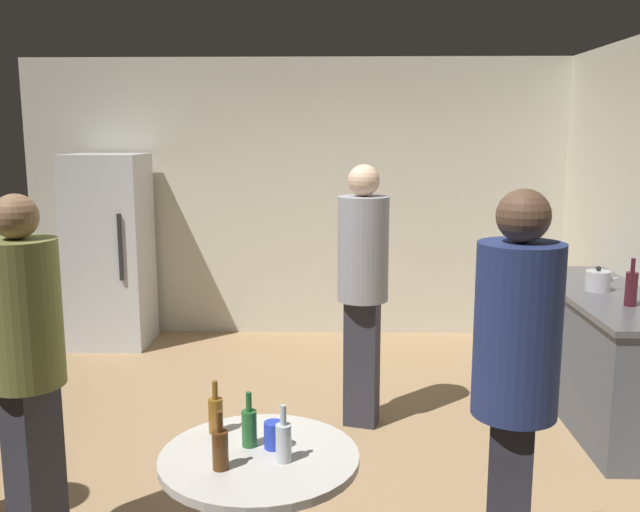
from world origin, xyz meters
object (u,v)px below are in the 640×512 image
Objects in this scene: beer_bottle_green at (249,426)px; person_in_navy_shirt at (515,373)px; kettle at (598,281)px; person_in_gray_shirt at (363,275)px; beer_bottle_clear at (284,441)px; plastic_cup_blue at (274,435)px; person_in_olive_shirt at (26,351)px; foreground_table at (260,479)px; beer_bottle_amber at (216,414)px; refrigerator at (110,251)px; beer_bottle_brown at (220,448)px; wine_bottle_on_counter at (631,288)px.

beer_bottle_green is 1.09m from person_in_navy_shirt.
person_in_gray_shirt reaches higher than kettle.
beer_bottle_clear reaches higher than plastic_cup_blue.
person_in_navy_shirt is 1.00× the size of person_in_gray_shirt.
person_in_olive_shirt is at bearing -30.06° from person_in_gray_shirt.
beer_bottle_green is 0.13× the size of person_in_gray_shirt.
foreground_table is 0.46× the size of person_in_olive_shirt.
beer_bottle_amber is at bearing 9.04° from person_in_navy_shirt.
refrigerator is 4.31m from beer_bottle_clear.
kettle is 1.06× the size of beer_bottle_clear.
beer_bottle_brown is (1.70, -3.92, -0.08)m from refrigerator.
foreground_table is 1.11m from person_in_navy_shirt.
refrigerator is 4.12m from beer_bottle_green.
person_in_gray_shirt is 1.03× the size of person_in_olive_shirt.
kettle is 3.11m from beer_bottle_amber.
kettle is 3.28m from beer_bottle_brown.
refrigerator reaches higher than person_in_navy_shirt.
person_in_olive_shirt is (-2.13, 0.34, -0.03)m from person_in_navy_shirt.
foreground_table is 2.08m from person_in_gray_shirt.
person_in_olive_shirt is (-1.11, 0.43, 0.39)m from foreground_table.
beer_bottle_brown is 2.09× the size of plastic_cup_blue.
beer_bottle_clear is at bearing -66.90° from plastic_cup_blue.
person_in_navy_shirt reaches higher than kettle.
beer_bottle_amber is at bearing -139.06° from kettle.
foreground_table is 0.34m from beer_bottle_amber.
person_in_gray_shirt reaches higher than beer_bottle_amber.
beer_bottle_brown is at bearing -140.30° from wine_bottle_on_counter.
person_in_olive_shirt reaches higher than plastic_cup_blue.
refrigerator is 4.27m from kettle.
wine_bottle_on_counter is 2.83m from beer_bottle_green.
wine_bottle_on_counter is at bearing -83.56° from kettle.
person_in_olive_shirt reaches higher than kettle.
kettle is at bearing 46.07° from beer_bottle_brown.
foreground_table is at bearing -57.28° from beer_bottle_green.
foreground_table is at bearing -132.25° from plastic_cup_blue.
beer_bottle_brown is 0.13× the size of person_in_navy_shirt.
beer_bottle_clear is (-2.08, -1.86, -0.20)m from wine_bottle_on_counter.
person_in_olive_shirt is at bearing 165.87° from beer_bottle_amber.
foreground_table is 0.21m from beer_bottle_green.
kettle is at bearing -21.43° from refrigerator.
person_in_gray_shirt is at bearing 77.56° from plastic_cup_blue.
refrigerator is 3.44m from person_in_olive_shirt.
plastic_cup_blue reaches higher than foreground_table.
person_in_navy_shirt reaches higher than plastic_cup_blue.
foreground_table is (1.84, -3.79, -0.27)m from refrigerator.
person_in_gray_shirt reaches higher than foreground_table.
refrigerator reaches higher than person_in_olive_shirt.
plastic_cup_blue is at bearing -28.30° from beer_bottle_amber.
person_in_gray_shirt is at bearing -59.64° from person_in_navy_shirt.
person_in_olive_shirt is (0.72, -3.36, 0.12)m from refrigerator.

